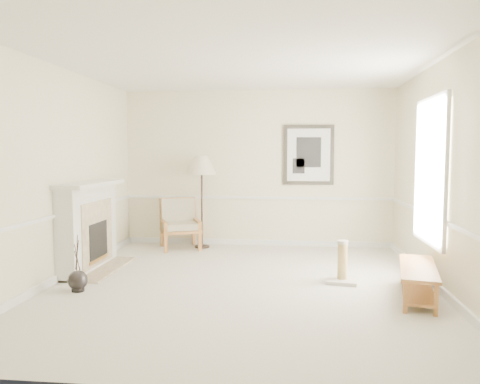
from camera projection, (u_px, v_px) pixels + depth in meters
name	position (u px, v px, depth m)	size (l,w,h in m)	color
ground	(242.00, 285.00, 6.13)	(5.50, 5.50, 0.00)	silver
room	(253.00, 143.00, 6.04)	(5.04, 5.54, 2.92)	beige
fireplace	(89.00, 227.00, 6.93)	(0.64, 1.64, 1.31)	white
floor_vase	(78.00, 281.00, 5.85)	(0.25, 0.25, 0.72)	black
armchair	(179.00, 221.00, 8.57)	(0.90, 0.93, 0.90)	#AC6437
floor_lamp	(202.00, 168.00, 8.50)	(0.57, 0.57, 1.68)	black
bench	(418.00, 277.00, 5.58)	(0.67, 1.40, 0.39)	#AC6437
scratching_post	(342.00, 269.00, 6.26)	(0.46, 0.46, 0.57)	beige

